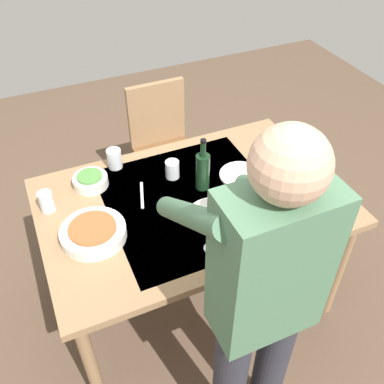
{
  "coord_description": "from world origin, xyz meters",
  "views": [
    {
      "loc": [
        0.65,
        1.47,
        2.25
      ],
      "look_at": [
        0.0,
        0.0,
        0.83
      ],
      "focal_mm": 40.51,
      "sensor_mm": 36.0,
      "label": 1
    }
  ],
  "objects_px": {
    "dining_table": "(192,210)",
    "serving_bowl_pasta": "(93,232)",
    "chair_near": "(163,141)",
    "side_bowl_salad": "(90,180)",
    "wine_glass_right": "(211,233)",
    "water_cup_far_left": "(46,202)",
    "water_cup_near_left": "(172,169)",
    "person_server": "(261,301)",
    "water_cup_near_right": "(114,159)",
    "wine_glass_left": "(291,138)",
    "dinner_plate_near": "(241,175)",
    "wine_bottle": "(203,170)",
    "dinner_plate_far": "(212,214)"
  },
  "relations": [
    {
      "from": "side_bowl_salad",
      "to": "water_cup_near_left",
      "type": "bearing_deg",
      "value": 165.98
    },
    {
      "from": "wine_glass_left",
      "to": "side_bowl_salad",
      "type": "bearing_deg",
      "value": -9.15
    },
    {
      "from": "person_server",
      "to": "wine_glass_right",
      "type": "height_order",
      "value": "person_server"
    },
    {
      "from": "serving_bowl_pasta",
      "to": "dining_table",
      "type": "bearing_deg",
      "value": -173.9
    },
    {
      "from": "chair_near",
      "to": "water_cup_far_left",
      "type": "bearing_deg",
      "value": 38.55
    },
    {
      "from": "person_server",
      "to": "wine_glass_right",
      "type": "bearing_deg",
      "value": -92.41
    },
    {
      "from": "water_cup_near_right",
      "to": "wine_glass_right",
      "type": "bearing_deg",
      "value": 106.63
    },
    {
      "from": "water_cup_near_left",
      "to": "water_cup_far_left",
      "type": "height_order",
      "value": "water_cup_far_left"
    },
    {
      "from": "dining_table",
      "to": "chair_near",
      "type": "height_order",
      "value": "chair_near"
    },
    {
      "from": "water_cup_near_left",
      "to": "water_cup_near_right",
      "type": "xyz_separation_m",
      "value": [
        0.26,
        -0.21,
        0.01
      ]
    },
    {
      "from": "wine_glass_right",
      "to": "water_cup_far_left",
      "type": "height_order",
      "value": "wine_glass_right"
    },
    {
      "from": "chair_near",
      "to": "dinner_plate_near",
      "type": "relative_size",
      "value": 3.96
    },
    {
      "from": "person_server",
      "to": "serving_bowl_pasta",
      "type": "relative_size",
      "value": 5.63
    },
    {
      "from": "wine_bottle",
      "to": "dinner_plate_near",
      "type": "distance_m",
      "value": 0.25
    },
    {
      "from": "wine_glass_left",
      "to": "serving_bowl_pasta",
      "type": "height_order",
      "value": "wine_glass_left"
    },
    {
      "from": "wine_glass_right",
      "to": "dinner_plate_far",
      "type": "bearing_deg",
      "value": -117.1
    },
    {
      "from": "water_cup_near_right",
      "to": "dinner_plate_near",
      "type": "xyz_separation_m",
      "value": [
        -0.59,
        0.35,
        -0.05
      ]
    },
    {
      "from": "serving_bowl_pasta",
      "to": "chair_near",
      "type": "bearing_deg",
      "value": -125.91
    },
    {
      "from": "wine_bottle",
      "to": "side_bowl_salad",
      "type": "height_order",
      "value": "wine_bottle"
    },
    {
      "from": "water_cup_near_left",
      "to": "serving_bowl_pasta",
      "type": "relative_size",
      "value": 0.33
    },
    {
      "from": "dinner_plate_far",
      "to": "serving_bowl_pasta",
      "type": "bearing_deg",
      "value": -8.95
    },
    {
      "from": "person_server",
      "to": "water_cup_near_left",
      "type": "relative_size",
      "value": 17.23
    },
    {
      "from": "person_server",
      "to": "dinner_plate_far",
      "type": "distance_m",
      "value": 0.65
    },
    {
      "from": "wine_glass_right",
      "to": "serving_bowl_pasta",
      "type": "height_order",
      "value": "wine_glass_right"
    },
    {
      "from": "water_cup_near_left",
      "to": "dinner_plate_near",
      "type": "height_order",
      "value": "water_cup_near_left"
    },
    {
      "from": "chair_near",
      "to": "person_server",
      "type": "distance_m",
      "value": 1.72
    },
    {
      "from": "wine_bottle",
      "to": "person_server",
      "type": "bearing_deg",
      "value": 78.99
    },
    {
      "from": "person_server",
      "to": "dinner_plate_near",
      "type": "height_order",
      "value": "person_server"
    },
    {
      "from": "chair_near",
      "to": "side_bowl_salad",
      "type": "distance_m",
      "value": 0.88
    },
    {
      "from": "chair_near",
      "to": "wine_glass_right",
      "type": "distance_m",
      "value": 1.28
    },
    {
      "from": "chair_near",
      "to": "dinner_plate_far",
      "type": "bearing_deg",
      "value": 83.2
    },
    {
      "from": "water_cup_near_right",
      "to": "dinner_plate_far",
      "type": "height_order",
      "value": "water_cup_near_right"
    },
    {
      "from": "dining_table",
      "to": "serving_bowl_pasta",
      "type": "height_order",
      "value": "serving_bowl_pasta"
    },
    {
      "from": "wine_bottle",
      "to": "serving_bowl_pasta",
      "type": "relative_size",
      "value": 0.99
    },
    {
      "from": "wine_bottle",
      "to": "serving_bowl_pasta",
      "type": "xyz_separation_m",
      "value": [
        0.6,
        0.12,
        -0.08
      ]
    },
    {
      "from": "serving_bowl_pasta",
      "to": "dinner_plate_far",
      "type": "bearing_deg",
      "value": 171.05
    },
    {
      "from": "water_cup_near_right",
      "to": "water_cup_far_left",
      "type": "distance_m",
      "value": 0.44
    },
    {
      "from": "wine_bottle",
      "to": "dinner_plate_far",
      "type": "bearing_deg",
      "value": 77.55
    },
    {
      "from": "water_cup_near_right",
      "to": "dining_table",
      "type": "bearing_deg",
      "value": 123.86
    },
    {
      "from": "wine_glass_left",
      "to": "water_cup_near_right",
      "type": "xyz_separation_m",
      "value": [
        0.94,
        -0.28,
        -0.05
      ]
    },
    {
      "from": "dinner_plate_far",
      "to": "chair_near",
      "type": "bearing_deg",
      "value": -96.8
    },
    {
      "from": "wine_glass_left",
      "to": "water_cup_near_left",
      "type": "height_order",
      "value": "wine_glass_left"
    },
    {
      "from": "person_server",
      "to": "dinner_plate_near",
      "type": "bearing_deg",
      "value": -115.09
    },
    {
      "from": "dining_table",
      "to": "water_cup_near_left",
      "type": "bearing_deg",
      "value": -83.93
    },
    {
      "from": "dinner_plate_near",
      "to": "dining_table",
      "type": "bearing_deg",
      "value": 11.76
    },
    {
      "from": "wine_glass_left",
      "to": "serving_bowl_pasta",
      "type": "xyz_separation_m",
      "value": [
        1.18,
        0.19,
        -0.07
      ]
    },
    {
      "from": "wine_glass_right",
      "to": "water_cup_far_left",
      "type": "distance_m",
      "value": 0.83
    },
    {
      "from": "serving_bowl_pasta",
      "to": "dinner_plate_far",
      "type": "height_order",
      "value": "serving_bowl_pasta"
    },
    {
      "from": "wine_glass_left",
      "to": "dinner_plate_near",
      "type": "height_order",
      "value": "wine_glass_left"
    },
    {
      "from": "dining_table",
      "to": "wine_glass_right",
      "type": "distance_m",
      "value": 0.38
    }
  ]
}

